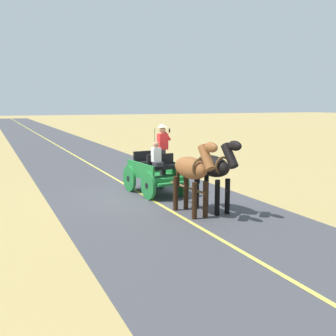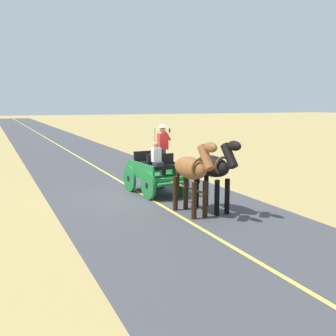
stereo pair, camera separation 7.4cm
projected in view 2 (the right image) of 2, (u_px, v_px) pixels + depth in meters
ground_plane at (145, 196)px, 14.74m from camera, size 200.00×200.00×0.00m
road_surface at (145, 196)px, 14.74m from camera, size 6.55×160.00×0.01m
road_centre_stripe at (145, 196)px, 14.74m from camera, size 0.12×160.00×0.00m
horse_drawn_carriage at (156, 171)px, 14.94m from camera, size 1.64×4.52×2.50m
horse_near_side at (214, 168)px, 12.42m from camera, size 0.71×2.14×2.21m
horse_off_side at (192, 170)px, 12.06m from camera, size 0.68×2.14×2.21m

